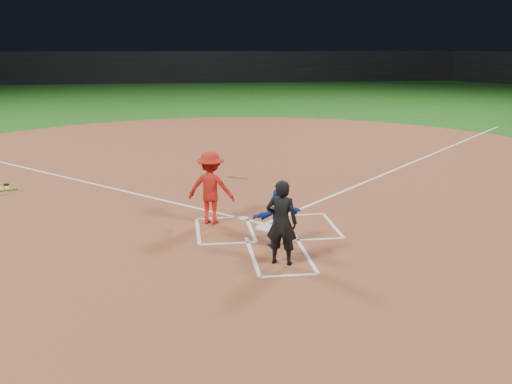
{
  "coord_description": "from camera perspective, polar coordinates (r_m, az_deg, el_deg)",
  "views": [
    {
      "loc": [
        -1.93,
        -12.46,
        4.24
      ],
      "look_at": [
        -0.3,
        -0.4,
        1.0
      ],
      "focal_mm": 40.0,
      "sensor_mm": 36.0,
      "label": 1
    }
  ],
  "objects": [
    {
      "name": "batter_at_plate",
      "position": [
        13.49,
        -4.53,
        0.43
      ],
      "size": [
        1.52,
        0.98,
        1.73
      ],
      "color": "red",
      "rests_on": "home_plate_dirt"
    },
    {
      "name": "bat_weight_donut",
      "position": [
        18.72,
        -23.73,
        0.68
      ],
      "size": [
        0.19,
        0.19,
        0.05
      ],
      "primitive_type": "torus",
      "color": "black",
      "rests_on": "on_deck_circle"
    },
    {
      "name": "ground",
      "position": [
        13.31,
        1.05,
        -3.68
      ],
      "size": [
        120.0,
        120.0,
        0.0
      ],
      "primitive_type": "plane",
      "color": "#184F13",
      "rests_on": "ground"
    },
    {
      "name": "home_plate_dirt",
      "position": [
        19.04,
        -1.68,
        2.05
      ],
      "size": [
        28.0,
        28.0,
        0.01
      ],
      "primitive_type": "cylinder",
      "color": "brown",
      "rests_on": "ground"
    },
    {
      "name": "catcher",
      "position": [
        12.02,
        2.38,
        -2.53
      ],
      "size": [
        1.22,
        0.77,
        1.26
      ],
      "primitive_type": "imported",
      "rotation": [
        0.0,
        0.0,
        3.52
      ],
      "color": "#1635B3",
      "rests_on": "home_plate_dirt"
    },
    {
      "name": "umpire",
      "position": [
        10.99,
        2.58,
        -3.05
      ],
      "size": [
        0.72,
        0.61,
        1.68
      ],
      "primitive_type": "imported",
      "rotation": [
        0.0,
        0.0,
        2.75
      ],
      "color": "black",
      "rests_on": "home_plate_dirt"
    },
    {
      "name": "stadium_wall_far",
      "position": [
        60.55,
        -5.99,
        12.32
      ],
      "size": [
        80.0,
        1.2,
        3.2
      ],
      "primitive_type": "cube",
      "color": "black",
      "rests_on": "ground"
    },
    {
      "name": "on_deck_bat_c",
      "position": [
        18.04,
        -24.01,
        0.17
      ],
      "size": [
        0.82,
        0.29,
        0.06
      ],
      "primitive_type": "cylinder",
      "rotation": [
        1.57,
        0.0,
        1.85
      ],
      "color": "olive",
      "rests_on": "on_deck_circle"
    },
    {
      "name": "home_plate",
      "position": [
        13.3,
        1.05,
        -3.6
      ],
      "size": [
        0.6,
        0.6,
        0.02
      ],
      "primitive_type": "cylinder",
      "rotation": [
        0.0,
        0.0,
        3.14
      ],
      "color": "silver",
      "rests_on": "home_plate_dirt"
    },
    {
      "name": "chalk_markings",
      "position": [
        18.35,
        -1.45,
        1.59
      ],
      "size": [
        28.35,
        17.32,
        0.01
      ],
      "color": "white",
      "rests_on": "home_plate_dirt"
    },
    {
      "name": "on_deck_bat_a",
      "position": [
        18.59,
        -24.0,
        0.58
      ],
      "size": [
        0.37,
        0.8,
        0.06
      ],
      "primitive_type": "cylinder",
      "rotation": [
        1.57,
        0.0,
        0.38
      ],
      "color": "#9E683A",
      "rests_on": "on_deck_circle"
    }
  ]
}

